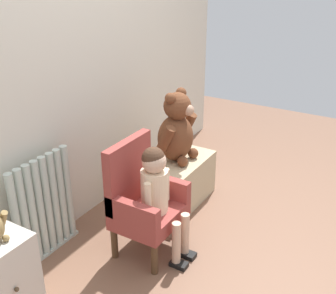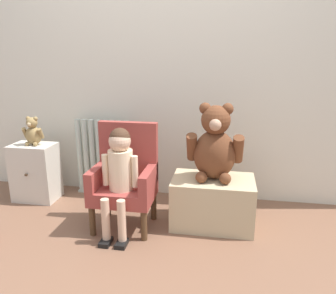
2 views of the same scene
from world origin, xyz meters
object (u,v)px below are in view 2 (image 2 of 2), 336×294
large_teddy_bear (215,146)px  small_teddy_bear (33,132)px  child_armchair (125,177)px  radiator (103,158)px  low_bench (212,202)px  child_figure (120,166)px  small_dresser (35,172)px

large_teddy_bear → small_teddy_bear: large_teddy_bear is taller
child_armchair → small_teddy_bear: 0.95m
radiator → low_bench: 1.08m
low_bench → small_teddy_bear: size_ratio=2.45×
radiator → child_figure: bearing=-59.6°
large_teddy_bear → low_bench: bearing=-91.6°
child_figure → low_bench: child_figure is taller
child_figure → small_teddy_bear: size_ratio=3.13×
child_armchair → large_teddy_bear: large_teddy_bear is taller
child_figure → small_teddy_bear: (-0.88, 0.40, 0.11)m
low_bench → child_armchair: bearing=-171.0°
large_teddy_bear → small_teddy_bear: 1.52m
small_dresser → low_bench: bearing=-7.1°
low_bench → small_teddy_bear: (-1.51, 0.19, 0.42)m
child_armchair → large_teddy_bear: (0.63, 0.12, 0.23)m
small_dresser → small_teddy_bear: (0.02, -0.00, 0.35)m
child_armchair → small_teddy_bear: (-0.88, 0.29, 0.23)m
low_bench → radiator: bearing=157.9°
low_bench → large_teddy_bear: large_teddy_bear is taller
radiator → child_figure: size_ratio=0.91×
small_teddy_bear → low_bench: bearing=-7.1°
small_dresser → small_teddy_bear: size_ratio=2.06×
small_teddy_bear → child_figure: bearing=-24.7°
child_armchair → radiator: bearing=125.8°
child_armchair → low_bench: child_armchair is taller
radiator → low_bench: bearing=-22.1°
child_armchair → small_teddy_bear: child_armchair is taller
radiator → small_teddy_bear: (-0.51, -0.22, 0.26)m
child_figure → child_armchair: bearing=90.0°
small_dresser → small_teddy_bear: 0.35m
small_dresser → child_figure: child_figure is taller
child_armchair → small_dresser: bearing=162.2°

